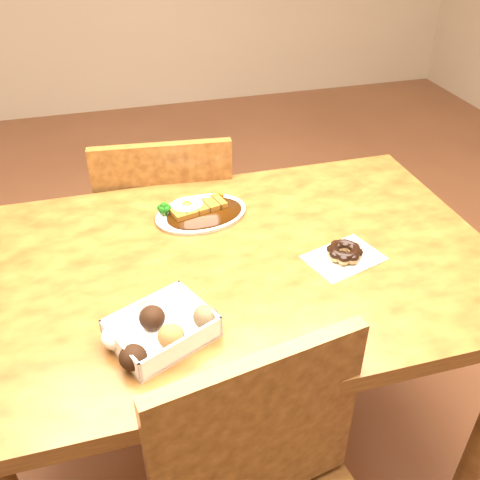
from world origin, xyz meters
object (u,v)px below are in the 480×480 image
object	(u,v)px
table	(241,290)
katsu_curry_plate	(199,212)
chair_far	(168,236)
pon_de_ring	(344,252)
donut_box	(160,330)

from	to	relation	value
table	katsu_curry_plate	distance (m)	0.24
chair_far	katsu_curry_plate	world-z (taller)	chair_far
table	pon_de_ring	bearing A→B (deg)	-15.77
katsu_curry_plate	pon_de_ring	world-z (taller)	katsu_curry_plate
chair_far	katsu_curry_plate	bearing A→B (deg)	104.88
katsu_curry_plate	donut_box	world-z (taller)	donut_box
donut_box	pon_de_ring	distance (m)	0.47
pon_de_ring	katsu_curry_plate	bearing A→B (deg)	136.29
table	chair_far	distance (m)	0.57
donut_box	katsu_curry_plate	bearing A→B (deg)	68.43
table	donut_box	distance (m)	0.33
katsu_curry_plate	donut_box	xyz separation A→B (m)	(-0.17, -0.42, 0.01)
katsu_curry_plate	chair_far	bearing A→B (deg)	98.79
pon_de_ring	table	bearing A→B (deg)	164.23
chair_far	table	bearing A→B (deg)	107.30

